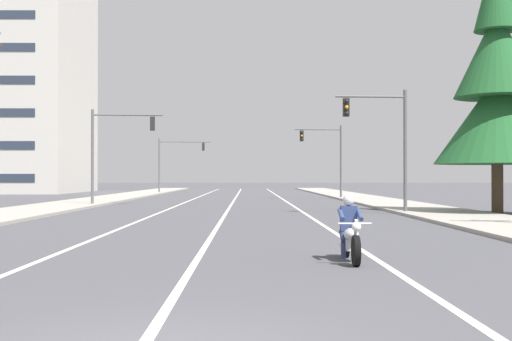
{
  "coord_description": "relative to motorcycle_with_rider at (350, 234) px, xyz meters",
  "views": [
    {
      "loc": [
        0.97,
        -6.68,
        1.84
      ],
      "look_at": [
        1.28,
        20.02,
        2.11
      ],
      "focal_mm": 45.81,
      "sensor_mm": 36.0,
      "label": 1
    }
  ],
  "objects": [
    {
      "name": "traffic_signal_near_left",
      "position": [
        -10.98,
        27.9,
        3.49
      ],
      "size": [
        4.58,
        0.57,
        6.2
      ],
      "color": "#56565B",
      "rests_on": "ground"
    },
    {
      "name": "traffic_signal_near_right",
      "position": [
        4.63,
        18.16,
        3.43
      ],
      "size": [
        3.6,
        0.5,
        6.2
      ],
      "color": "#56565B",
      "rests_on": "ground"
    },
    {
      "name": "traffic_signal_mid_right",
      "position": [
        4.47,
        40.6,
        3.46
      ],
      "size": [
        4.02,
        0.49,
        6.2
      ],
      "color": "#56565B",
      "rests_on": "ground"
    },
    {
      "name": "lane_stripe_left",
      "position": [
        -6.81,
        37.42,
        -0.58
      ],
      "size": [
        0.16,
        100.0,
        0.01
      ],
      "primitive_type": "cube",
      "color": "beige",
      "rests_on": "ground"
    },
    {
      "name": "conifer_tree_right_verge_near",
      "position": [
        9.94,
        17.47,
        5.54
      ],
      "size": [
        6.07,
        6.07,
        13.36
      ],
      "color": "#423023",
      "rests_on": "ground"
    },
    {
      "name": "sidewalk_kerb_right",
      "position": [
        7.32,
        32.42,
        -0.52
      ],
      "size": [
        4.4,
        110.0,
        0.14
      ],
      "primitive_type": "cube",
      "color": "#9E998E",
      "rests_on": "ground"
    },
    {
      "name": "traffic_signal_mid_left",
      "position": [
        -10.62,
        60.0,
        3.58
      ],
      "size": [
        5.95,
        0.66,
        6.2
      ],
      "color": "#56565B",
      "rests_on": "ground"
    },
    {
      "name": "lane_stripe_right",
      "position": [
        0.63,
        37.42,
        -0.58
      ],
      "size": [
        0.16,
        100.0,
        0.01
      ],
      "primitive_type": "cube",
      "color": "beige",
      "rests_on": "ground"
    },
    {
      "name": "lane_stripe_center",
      "position": [
        -3.37,
        37.42,
        -0.58
      ],
      "size": [
        0.16,
        100.0,
        0.01
      ],
      "primitive_type": "cube",
      "color": "beige",
      "rests_on": "ground"
    },
    {
      "name": "sidewalk_kerb_left",
      "position": [
        -13.71,
        32.42,
        -0.52
      ],
      "size": [
        4.4,
        110.0,
        0.14
      ],
      "primitive_type": "cube",
      "color": "#9E998E",
      "rests_on": "ground"
    },
    {
      "name": "motorcycle_with_rider",
      "position": [
        0.0,
        0.0,
        0.0
      ],
      "size": [
        0.7,
        2.19,
        1.46
      ],
      "color": "black",
      "rests_on": "ground"
    }
  ]
}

